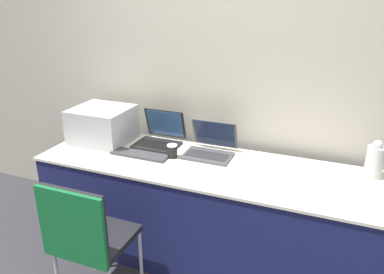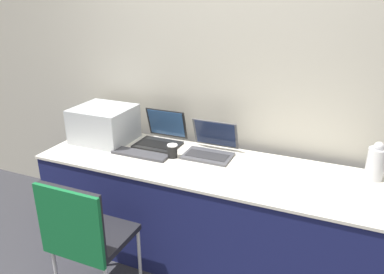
{
  "view_description": "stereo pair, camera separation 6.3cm",
  "coord_description": "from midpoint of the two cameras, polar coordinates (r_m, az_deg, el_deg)",
  "views": [
    {
      "loc": [
        0.78,
        -1.93,
        1.93
      ],
      "look_at": [
        -0.15,
        0.4,
        0.96
      ],
      "focal_mm": 35.0,
      "sensor_mm": 36.0,
      "label": 1
    },
    {
      "loc": [
        0.84,
        -1.91,
        1.93
      ],
      "look_at": [
        -0.15,
        0.4,
        0.96
      ],
      "focal_mm": 35.0,
      "sensor_mm": 36.0,
      "label": 2
    }
  ],
  "objects": [
    {
      "name": "table",
      "position": [
        2.87,
        2.0,
        -11.32
      ],
      "size": [
        2.54,
        0.75,
        0.78
      ],
      "color": "#191E51",
      "rests_on": "ground_plane"
    },
    {
      "name": "printer",
      "position": [
        3.15,
        -14.09,
        2.02
      ],
      "size": [
        0.45,
        0.42,
        0.28
      ],
      "color": "#B2B7BC",
      "rests_on": "table"
    },
    {
      "name": "coffee_cup",
      "position": [
        2.79,
        -3.68,
        -2.16
      ],
      "size": [
        0.08,
        0.08,
        0.1
      ],
      "color": "black",
      "rests_on": "table"
    },
    {
      "name": "laptop_left",
      "position": [
        3.05,
        -5.5,
        -0.0
      ],
      "size": [
        0.35,
        0.33,
        0.26
      ],
      "color": "black",
      "rests_on": "table"
    },
    {
      "name": "metal_pitcher",
      "position": [
        2.73,
        25.51,
        -3.27
      ],
      "size": [
        0.12,
        0.12,
        0.26
      ],
      "color": "silver",
      "rests_on": "table"
    },
    {
      "name": "chair",
      "position": [
        2.43,
        -16.79,
        -13.78
      ],
      "size": [
        0.45,
        0.44,
        0.91
      ],
      "color": "black",
      "rests_on": "ground_plane"
    },
    {
      "name": "laptop_right",
      "position": [
        2.84,
        2.15,
        -1.6
      ],
      "size": [
        0.36,
        0.33,
        0.24
      ],
      "color": "#4C4C51",
      "rests_on": "table"
    },
    {
      "name": "external_keyboard",
      "position": [
        2.85,
        -8.6,
        -2.68
      ],
      "size": [
        0.44,
        0.12,
        0.02
      ],
      "color": "#3D3D42",
      "rests_on": "table"
    },
    {
      "name": "wall_back",
      "position": [
        2.95,
        5.5,
        8.74
      ],
      "size": [
        8.0,
        0.05,
        2.6
      ],
      "color": "#B7B2A3",
      "rests_on": "ground_plane"
    }
  ]
}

